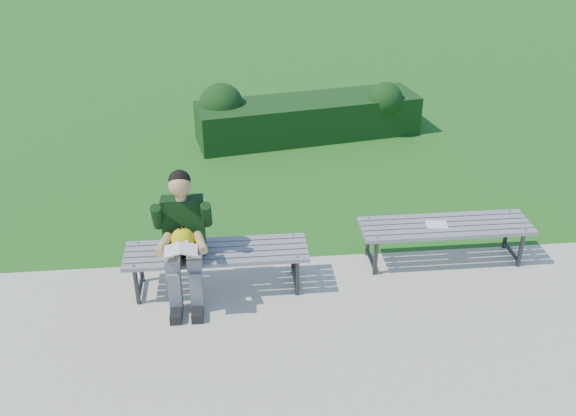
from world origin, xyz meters
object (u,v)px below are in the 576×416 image
at_px(bench_left, 217,255).
at_px(seated_boy, 183,235).
at_px(bench_right, 445,229).
at_px(paper_sheet, 437,225).
at_px(hedge, 302,115).

distance_m(bench_left, seated_boy, 0.43).
distance_m(bench_right, seated_boy, 2.75).
bearing_deg(bench_right, paper_sheet, 180.00).
relative_size(hedge, bench_left, 1.97).
bearing_deg(bench_right, hedge, 106.45).
xyz_separation_m(bench_right, paper_sheet, (-0.10, 0.00, 0.06)).
bearing_deg(seated_boy, hedge, 68.25).
relative_size(seated_boy, paper_sheet, 5.48).
relative_size(bench_left, paper_sheet, 7.50).
relative_size(bench_left, bench_right, 1.00).
bearing_deg(bench_left, seated_boy, -162.76).
bearing_deg(paper_sheet, bench_right, 0.00).
height_order(hedge, paper_sheet, hedge).
distance_m(seated_boy, paper_sheet, 2.65).
xyz_separation_m(hedge, bench_left, (-1.32, -3.96, 0.06)).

